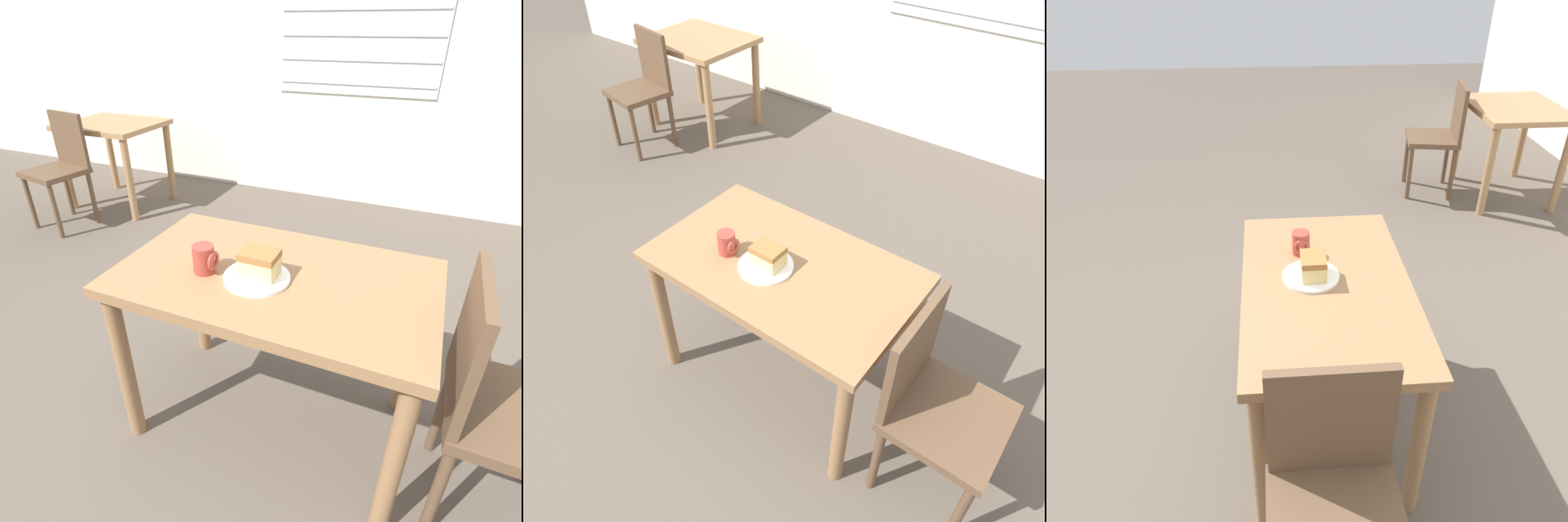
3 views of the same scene
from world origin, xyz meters
TOP-DOWN VIEW (x-y plane):
  - ground_plane at (0.00, 0.00)m, footprint 14.00×14.00m
  - dining_table_near at (-0.03, 0.43)m, footprint 1.06×0.64m
  - dining_table_far at (-2.18, 2.12)m, footprint 0.78×0.67m
  - chair_near_window at (0.69, 0.38)m, footprint 0.39×0.39m
  - chair_far_corner at (-2.28, 1.60)m, footprint 0.45×0.45m
  - plate at (-0.07, 0.38)m, footprint 0.22×0.22m
  - cake_slice at (-0.06, 0.38)m, footprint 0.12×0.09m
  - coffee_mug at (-0.25, 0.35)m, footprint 0.08×0.07m

SIDE VIEW (x-z plane):
  - ground_plane at x=0.00m, z-range 0.00..0.00m
  - chair_near_window at x=0.69m, z-range 0.05..0.92m
  - chair_far_corner at x=-2.28m, z-range 0.05..0.92m
  - dining_table_far at x=-2.18m, z-range 0.23..0.95m
  - dining_table_near at x=-0.03m, z-range 0.24..0.96m
  - plate at x=-0.07m, z-range 0.72..0.73m
  - coffee_mug at x=-0.25m, z-range 0.72..0.81m
  - cake_slice at x=-0.06m, z-range 0.73..0.82m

